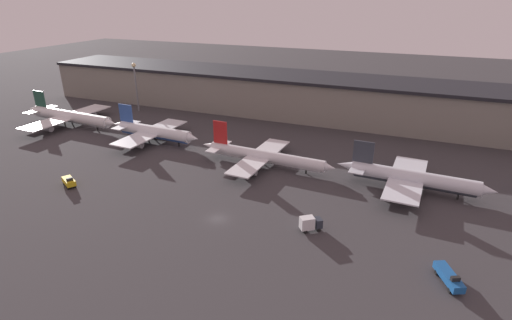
# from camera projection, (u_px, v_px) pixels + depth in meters

# --- Properties ---
(ground) EXTENTS (600.00, 600.00, 0.00)m
(ground) POSITION_uv_depth(u_px,v_px,m) (217.00, 219.00, 92.70)
(ground) COLOR #383538
(terminal_building) EXTENTS (253.14, 28.23, 16.99)m
(terminal_building) POSITION_uv_depth(u_px,v_px,m) (316.00, 97.00, 165.35)
(terminal_building) COLOR gray
(terminal_building) RESTS_ON ground
(airplane_0) EXTENTS (46.76, 37.85, 12.32)m
(airplane_0) POSITION_uv_depth(u_px,v_px,m) (70.00, 117.00, 155.93)
(airplane_0) COLOR white
(airplane_0) RESTS_ON ground
(airplane_1) EXTENTS (36.91, 31.74, 12.11)m
(airplane_1) POSITION_uv_depth(u_px,v_px,m) (153.00, 132.00, 139.18)
(airplane_1) COLOR white
(airplane_1) RESTS_ON ground
(airplane_2) EXTENTS (43.64, 31.60, 12.06)m
(airplane_2) POSITION_uv_depth(u_px,v_px,m) (264.00, 156.00, 120.02)
(airplane_2) COLOR silver
(airplane_2) RESTS_ON ground
(airplane_3) EXTENTS (39.96, 30.04, 11.77)m
(airplane_3) POSITION_uv_depth(u_px,v_px,m) (411.00, 178.00, 104.79)
(airplane_3) COLOR silver
(airplane_3) RESTS_ON ground
(service_vehicle_0) EXTENTS (5.13, 4.57, 3.48)m
(service_vehicle_0) POSITION_uv_depth(u_px,v_px,m) (310.00, 223.00, 87.36)
(service_vehicle_0) COLOR #282D38
(service_vehicle_0) RESTS_ON ground
(service_vehicle_2) EXTENTS (5.96, 4.68, 2.89)m
(service_vehicle_2) POSITION_uv_depth(u_px,v_px,m) (69.00, 181.00, 107.90)
(service_vehicle_2) COLOR gold
(service_vehicle_2) RESTS_ON ground
(service_vehicle_3) EXTENTS (5.31, 7.84, 2.91)m
(service_vehicle_3) POSITION_uv_depth(u_px,v_px,m) (449.00, 277.00, 71.69)
(service_vehicle_3) COLOR #195199
(service_vehicle_3) RESTS_ON ground
(lamp_post_0) EXTENTS (1.80, 1.80, 20.97)m
(lamp_post_0) POSITION_uv_depth(u_px,v_px,m) (135.00, 80.00, 171.57)
(lamp_post_0) COLOR slate
(lamp_post_0) RESTS_ON ground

